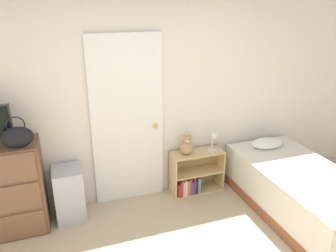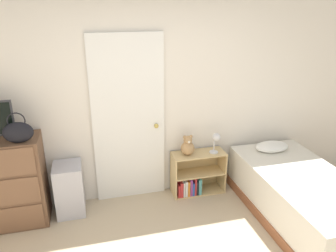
# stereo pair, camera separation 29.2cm
# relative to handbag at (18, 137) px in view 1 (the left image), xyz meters

# --- Properties ---
(wall_back) EXTENTS (10.00, 0.06, 2.55)m
(wall_back) POSITION_rel_handbag_xyz_m (1.38, 0.40, 0.13)
(wall_back) COLOR silver
(wall_back) RESTS_ON ground_plane
(door_closed) EXTENTS (0.87, 0.09, 2.06)m
(door_closed) POSITION_rel_handbag_xyz_m (1.17, 0.35, -0.11)
(door_closed) COLOR white
(door_closed) RESTS_ON ground_plane
(handbag) EXTENTS (0.30, 0.10, 0.33)m
(handbag) POSITION_rel_handbag_xyz_m (0.00, 0.00, 0.00)
(handbag) COLOR black
(handbag) RESTS_ON dresser
(storage_bin) EXTENTS (0.32, 0.37, 0.62)m
(storage_bin) POSITION_rel_handbag_xyz_m (0.41, 0.17, -0.83)
(storage_bin) COLOR #ADADB7
(storage_bin) RESTS_ON ground_plane
(bookshelf) EXTENTS (0.69, 0.28, 0.56)m
(bookshelf) POSITION_rel_handbag_xyz_m (1.98, 0.21, -0.92)
(bookshelf) COLOR tan
(bookshelf) RESTS_ON ground_plane
(teddy_bear) EXTENTS (0.17, 0.17, 0.26)m
(teddy_bear) POSITION_rel_handbag_xyz_m (1.87, 0.21, -0.47)
(teddy_bear) COLOR tan
(teddy_bear) RESTS_ON bookshelf
(desk_lamp) EXTENTS (0.13, 0.12, 0.27)m
(desk_lamp) POSITION_rel_handbag_xyz_m (2.23, 0.17, -0.39)
(desk_lamp) COLOR silver
(desk_lamp) RESTS_ON bookshelf
(bed) EXTENTS (0.99, 1.95, 0.66)m
(bed) POSITION_rel_handbag_xyz_m (2.99, -0.61, -0.87)
(bed) COLOR brown
(bed) RESTS_ON ground_plane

